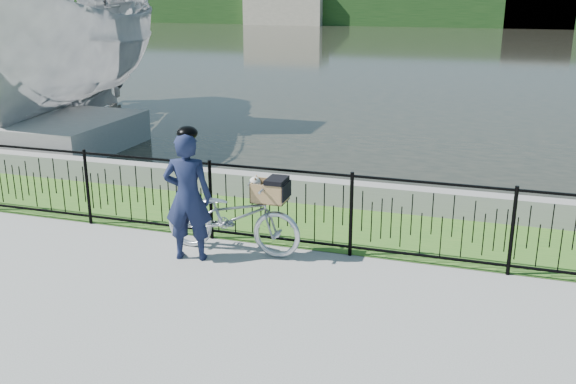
% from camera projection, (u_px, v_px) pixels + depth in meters
% --- Properties ---
extents(ground, '(120.00, 120.00, 0.00)m').
position_uv_depth(ground, '(235.00, 297.00, 7.38)').
color(ground, gray).
rests_on(ground, ground).
extents(grass_strip, '(60.00, 2.00, 0.01)m').
position_uv_depth(grass_strip, '(300.00, 222.00, 9.74)').
color(grass_strip, '#3E6B21').
rests_on(grass_strip, ground).
extents(water, '(120.00, 120.00, 0.00)m').
position_uv_depth(water, '(449.00, 50.00, 37.36)').
color(water, '#28271E').
rests_on(water, ground).
extents(quay_wall, '(60.00, 0.30, 0.40)m').
position_uv_depth(quay_wall, '(317.00, 191.00, 10.59)').
color(quay_wall, gray).
rests_on(quay_wall, ground).
extents(fence, '(14.00, 0.06, 1.15)m').
position_uv_depth(fence, '(279.00, 207.00, 8.66)').
color(fence, black).
rests_on(fence, ground).
extents(far_treeline, '(120.00, 6.00, 3.00)m').
position_uv_depth(far_treeline, '(472.00, 10.00, 61.43)').
color(far_treeline, '#22461B').
rests_on(far_treeline, ground).
extents(far_building_left, '(8.00, 4.00, 4.00)m').
position_uv_depth(far_building_left, '(287.00, 4.00, 64.68)').
color(far_building_left, '#B6A992').
rests_on(far_building_left, ground).
extents(far_building_right, '(6.00, 3.00, 3.20)m').
position_uv_depth(far_building_right, '(539.00, 10.00, 58.30)').
color(far_building_right, '#B6A992').
rests_on(far_building_right, ground).
extents(bicycle_rig, '(1.89, 0.66, 1.11)m').
position_uv_depth(bicycle_rig, '(234.00, 216.00, 8.52)').
color(bicycle_rig, silver).
rests_on(bicycle_rig, ground).
extents(cyclist, '(0.69, 0.53, 1.76)m').
position_uv_depth(cyclist, '(188.00, 195.00, 8.20)').
color(cyclist, '#141B39').
rests_on(cyclist, ground).
extents(boat_near, '(5.87, 10.17, 5.50)m').
position_uv_depth(boat_near, '(65.00, 49.00, 15.96)').
color(boat_near, '#ABABAB').
rests_on(boat_near, water).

